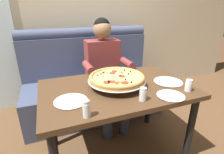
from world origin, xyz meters
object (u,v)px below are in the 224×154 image
plate_near_left (171,95)px  plate_near_right (168,81)px  diner_main (105,68)px  plate_far_side (71,100)px  booth_bench (92,84)px  dining_table (117,96)px  shaker_oregano (188,86)px  shaker_pepper_flakes (143,95)px  pizza (117,78)px  shaker_parmesan (87,110)px

plate_near_left → plate_near_right: 0.28m
diner_main → plate_far_side: 0.89m
booth_bench → dining_table: size_ratio=1.38×
dining_table → plate_far_side: size_ratio=5.22×
plate_far_side → dining_table: bearing=15.4°
booth_bench → diner_main: 0.42m
plate_near_right → shaker_oregano: bearing=-80.6°
shaker_pepper_flakes → plate_near_right: size_ratio=0.39×
diner_main → plate_near_right: bearing=-60.7°
plate_far_side → pizza: bearing=17.1°
pizza → shaker_pepper_flakes: bearing=-74.4°
shaker_oregano → plate_far_side: 0.94m
shaker_pepper_flakes → booth_bench: bearing=94.4°
booth_bench → plate_near_left: (0.33, -1.18, 0.35)m
pizza → shaker_parmesan: (-0.35, -0.36, -0.03)m
booth_bench → shaker_pepper_flakes: size_ratio=17.53×
dining_table → shaker_oregano: (0.52, -0.28, 0.13)m
shaker_pepper_flakes → plate_near_left: size_ratio=0.47×
dining_table → shaker_pepper_flakes: 0.33m
dining_table → plate_near_right: size_ratio=4.91×
dining_table → plate_near_left: (0.33, -0.30, 0.10)m
shaker_oregano → plate_near_left: bearing=-172.4°
dining_table → diner_main: diner_main is taller
plate_near_left → plate_near_right: bearing=56.0°
plate_near_left → booth_bench: bearing=105.4°
dining_table → shaker_pepper_flakes: size_ratio=12.74×
pizza → shaker_oregano: bearing=-29.9°
diner_main → plate_near_right: 0.78m
shaker_oregano → plate_far_side: shaker_oregano is taller
shaker_pepper_flakes → plate_near_left: shaker_pepper_flakes is taller
diner_main → plate_near_left: size_ratio=5.98×
shaker_parmesan → plate_near_left: (0.67, 0.04, -0.04)m
diner_main → shaker_parmesan: size_ratio=11.15×
pizza → plate_near_right: bearing=-10.2°
plate_near_left → pizza: bearing=134.9°
booth_bench → pizza: size_ratio=3.54×
pizza → plate_near_right: size_ratio=1.91×
shaker_pepper_flakes → plate_near_left: 0.24m
diner_main → plate_near_left: (0.22, -0.91, 0.04)m
diner_main → plate_near_left: 0.94m
dining_table → shaker_parmesan: (-0.34, -0.34, 0.14)m
dining_table → plate_near_left: plate_near_left is taller
diner_main → shaker_oregano: size_ratio=13.08×
dining_table → pizza: bearing=67.2°
dining_table → shaker_oregano: size_ratio=13.10×
diner_main → plate_far_side: (-0.51, -0.72, 0.04)m
dining_table → diner_main: 0.62m
plate_far_side → shaker_oregano: bearing=-10.2°
dining_table → shaker_parmesan: bearing=-135.1°
shaker_parmesan → plate_near_right: (0.83, 0.27, -0.04)m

